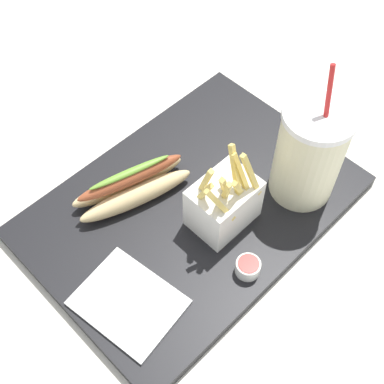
# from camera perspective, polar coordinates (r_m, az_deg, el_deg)

# --- Properties ---
(ground_plane) EXTENTS (2.40, 2.40, 0.02)m
(ground_plane) POSITION_cam_1_polar(r_m,az_deg,el_deg) (0.84, -0.00, -2.35)
(ground_plane) COLOR silver
(food_tray) EXTENTS (0.49, 0.35, 0.02)m
(food_tray) POSITION_cam_1_polar(r_m,az_deg,el_deg) (0.82, -0.00, -1.60)
(food_tray) COLOR black
(food_tray) RESTS_ON ground_plane
(soda_cup) EXTENTS (0.10, 0.10, 0.24)m
(soda_cup) POSITION_cam_1_polar(r_m,az_deg,el_deg) (0.78, 12.70, 4.20)
(soda_cup) COLOR beige
(soda_cup) RESTS_ON food_tray
(fries_basket) EXTENTS (0.10, 0.07, 0.15)m
(fries_basket) POSITION_cam_1_polar(r_m,az_deg,el_deg) (0.76, 3.48, -1.18)
(fries_basket) COLOR white
(fries_basket) RESTS_ON food_tray
(hot_dog_1) EXTENTS (0.20, 0.11, 0.06)m
(hot_dog_1) POSITION_cam_1_polar(r_m,az_deg,el_deg) (0.81, -6.58, 0.65)
(hot_dog_1) COLOR #E5C689
(hot_dog_1) RESTS_ON food_tray
(ketchup_cup_1) EXTENTS (0.04, 0.04, 0.02)m
(ketchup_cup_1) POSITION_cam_1_polar(r_m,az_deg,el_deg) (0.75, 6.14, -8.13)
(ketchup_cup_1) COLOR white
(ketchup_cup_1) RESTS_ON food_tray
(napkin_stack) EXTENTS (0.13, 0.15, 0.01)m
(napkin_stack) POSITION_cam_1_polar(r_m,az_deg,el_deg) (0.74, -6.95, -11.88)
(napkin_stack) COLOR white
(napkin_stack) RESTS_ON food_tray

